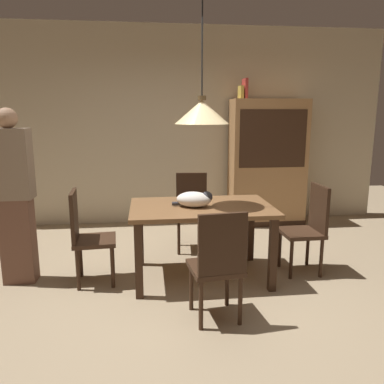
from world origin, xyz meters
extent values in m
plane|color=#998466|center=(0.00, 0.00, 0.00)|extent=(10.00, 10.00, 0.00)
cube|color=beige|center=(0.00, 2.65, 1.45)|extent=(6.40, 0.10, 2.90)
cube|color=brown|center=(0.12, 0.49, 0.73)|extent=(1.40, 0.90, 0.04)
cube|color=#382316|center=(-0.50, 0.10, 0.35)|extent=(0.07, 0.07, 0.71)
cube|color=#382316|center=(0.74, 0.10, 0.35)|extent=(0.07, 0.07, 0.71)
cube|color=#382316|center=(-0.50, 0.88, 0.35)|extent=(0.07, 0.07, 0.71)
cube|color=#382316|center=(0.74, 0.88, 0.35)|extent=(0.07, 0.07, 0.71)
cube|color=#382316|center=(-0.93, 0.49, 0.43)|extent=(0.43, 0.43, 0.04)
cube|color=#322014|center=(-1.11, 0.47, 0.69)|extent=(0.07, 0.38, 0.48)
cylinder|color=#382316|center=(-0.76, 0.34, 0.21)|extent=(0.04, 0.04, 0.41)
cylinder|color=#382316|center=(-0.79, 0.66, 0.21)|extent=(0.04, 0.04, 0.41)
cylinder|color=#382316|center=(-1.08, 0.31, 0.21)|extent=(0.04, 0.04, 0.41)
cylinder|color=#382316|center=(-1.11, 0.63, 0.21)|extent=(0.04, 0.04, 0.41)
cube|color=#382316|center=(0.12, 1.29, 0.43)|extent=(0.43, 0.43, 0.04)
cube|color=#322014|center=(0.13, 1.47, 0.69)|extent=(0.38, 0.07, 0.48)
cylinder|color=#382316|center=(-0.06, 1.14, 0.21)|extent=(0.04, 0.04, 0.41)
cylinder|color=#382316|center=(0.26, 1.11, 0.21)|extent=(0.04, 0.04, 0.41)
cylinder|color=#382316|center=(-0.03, 1.46, 0.21)|extent=(0.04, 0.04, 0.41)
cylinder|color=#382316|center=(0.29, 1.43, 0.21)|extent=(0.04, 0.04, 0.41)
cube|color=#382316|center=(1.17, 0.49, 0.43)|extent=(0.41, 0.41, 0.04)
cube|color=#322014|center=(1.35, 0.49, 0.69)|extent=(0.04, 0.38, 0.48)
cylinder|color=#382316|center=(1.00, 0.64, 0.21)|extent=(0.04, 0.04, 0.41)
cylinder|color=#382316|center=(1.01, 0.32, 0.21)|extent=(0.04, 0.04, 0.41)
cylinder|color=#382316|center=(1.32, 0.65, 0.21)|extent=(0.04, 0.04, 0.41)
cylinder|color=#382316|center=(1.33, 0.33, 0.21)|extent=(0.04, 0.04, 0.41)
cube|color=#382316|center=(0.12, -0.31, 0.43)|extent=(0.44, 0.44, 0.04)
cube|color=#322014|center=(0.14, -0.49, 0.69)|extent=(0.38, 0.08, 0.48)
cylinder|color=#382316|center=(0.26, -0.14, 0.21)|extent=(0.04, 0.04, 0.41)
cylinder|color=#382316|center=(-0.06, -0.17, 0.21)|extent=(0.04, 0.04, 0.41)
cylinder|color=#382316|center=(0.29, -0.45, 0.21)|extent=(0.04, 0.04, 0.41)
cylinder|color=#382316|center=(-0.02, -0.49, 0.21)|extent=(0.04, 0.04, 0.41)
ellipsoid|color=silver|center=(0.04, 0.45, 0.82)|extent=(0.39, 0.32, 0.15)
sphere|color=#333338|center=(0.16, 0.43, 0.85)|extent=(0.11, 0.11, 0.11)
cylinder|color=#333338|center=(-0.08, 0.51, 0.78)|extent=(0.18, 0.04, 0.04)
cone|color=beige|center=(0.12, 0.49, 1.66)|extent=(0.52, 0.52, 0.22)
cylinder|color=#513D23|center=(0.12, 0.49, 1.79)|extent=(0.08, 0.08, 0.04)
cylinder|color=black|center=(0.12, 0.49, 2.33)|extent=(0.01, 0.01, 1.04)
cube|color=#A87A4C|center=(1.37, 2.32, 0.93)|extent=(1.10, 0.44, 1.85)
cube|color=#382316|center=(1.37, 2.10, 1.29)|extent=(0.97, 0.01, 0.81)
cube|color=#382316|center=(1.37, 2.32, 0.04)|extent=(1.12, 0.45, 0.08)
cube|color=gold|center=(0.94, 2.32, 1.94)|extent=(0.04, 0.20, 0.18)
cube|color=#B73833|center=(1.00, 2.32, 1.99)|extent=(0.04, 0.22, 0.28)
cube|color=brown|center=(-1.68, 0.60, 0.42)|extent=(0.30, 0.20, 0.84)
cube|color=#84705B|center=(-1.68, 0.60, 1.18)|extent=(0.36, 0.22, 0.67)
sphere|color=#A37A5B|center=(-1.68, 0.60, 1.61)|extent=(0.19, 0.19, 0.19)
camera|label=1|loc=(-0.41, -3.16, 1.65)|focal=35.79mm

